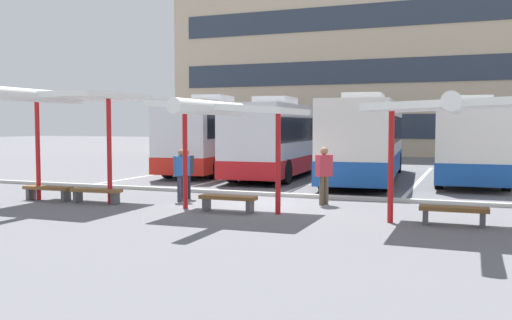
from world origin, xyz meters
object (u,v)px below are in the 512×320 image
bench_0 (48,190)px  waiting_passenger_2 (324,171)px  coach_bus_2 (367,141)px  waiting_passenger_1 (186,170)px  coach_bus_1 (284,140)px  bench_3 (454,212)px  waiting_shelter_0 (65,99)px  coach_bus_0 (224,136)px  waiting_shelter_2 (456,108)px  waiting_shelter_1 (226,110)px  bench_2 (228,200)px  coach_bus_3 (471,141)px  bench_1 (96,192)px  waiting_passenger_0 (182,171)px

bench_0 → waiting_passenger_2: bearing=14.7°
coach_bus_2 → waiting_passenger_1: coach_bus_2 is taller
coach_bus_1 → coach_bus_2: 3.99m
bench_3 → bench_0: bearing=179.7°
waiting_shelter_0 → bench_0: (-0.90, 0.20, -2.80)m
waiting_shelter_0 → coach_bus_0: bearing=92.5°
coach_bus_0 → waiting_shelter_2: size_ratio=2.59×
coach_bus_1 → bench_0: bearing=-111.0°
coach_bus_0 → bench_0: bearing=-91.6°
waiting_shelter_2 → waiting_passenger_2: 4.85m
waiting_shelter_1 → bench_2: waiting_shelter_1 is taller
coach_bus_3 → waiting_passenger_2: size_ratio=7.28×
coach_bus_2 → bench_1: bearing=-121.7°
bench_0 → waiting_shelter_1: 6.64m
bench_2 → waiting_passenger_1: (-2.38, 2.05, 0.59)m
waiting_shelter_1 → waiting_passenger_2: (2.10, 2.37, -1.75)m
coach_bus_3 → waiting_passenger_1: bearing=-128.8°
bench_0 → waiting_shelter_1: waiting_shelter_1 is taller
coach_bus_0 → bench_0: size_ratio=7.48×
waiting_passenger_1 → waiting_shelter_2: bearing=-16.3°
coach_bus_3 → bench_2: 14.08m
coach_bus_2 → waiting_passenger_0: bearing=-114.7°
waiting_shelter_0 → waiting_passenger_0: waiting_shelter_0 is taller
bench_1 → waiting_passenger_2: bearing=18.5°
bench_2 → waiting_shelter_2: bearing=-3.4°
coach_bus_2 → waiting_shelter_2: size_ratio=2.43×
bench_0 → waiting_passenger_1: waiting_passenger_1 is taller
bench_3 → waiting_passenger_1: (-8.17, 2.04, 0.59)m
bench_0 → bench_2: size_ratio=1.04×
bench_0 → bench_1: size_ratio=1.02×
waiting_passenger_0 → waiting_passenger_1: size_ratio=1.01×
coach_bus_3 → coach_bus_1: bearing=-168.3°
coach_bus_0 → waiting_passenger_1: (3.46, -10.55, -0.86)m
coach_bus_1 → waiting_passenger_2: 9.62m
coach_bus_3 → waiting_passenger_0: bearing=-126.5°
coach_bus_0 → bench_1: bearing=-83.4°
bench_2 → waiting_passenger_1: size_ratio=0.99×
coach_bus_0 → coach_bus_3: size_ratio=0.99×
bench_3 → coach_bus_0: bearing=132.7°
waiting_shelter_2 → waiting_shelter_0: bearing=178.8°
coach_bus_2 → bench_3: size_ratio=7.39×
bench_0 → bench_2: (6.18, -0.08, -0.00)m
coach_bus_0 → bench_3: bearing=-47.3°
coach_bus_3 → waiting_shelter_0: coach_bus_3 is taller
coach_bus_1 → waiting_shelter_0: coach_bus_1 is taller
coach_bus_1 → waiting_shelter_1: (2.02, -11.04, 1.09)m
waiting_shelter_0 → bench_2: size_ratio=3.12×
bench_1 → bench_3: bearing=-0.5°
waiting_shelter_1 → waiting_shelter_2: size_ratio=0.93×
waiting_shelter_0 → bench_3: (11.08, 0.13, -2.80)m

